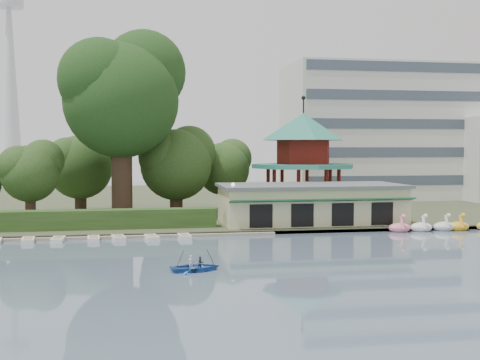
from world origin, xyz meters
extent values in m
plane|color=slate|center=(0.00, 0.00, 0.00)|extent=(220.00, 220.00, 0.00)
cube|color=#424930|center=(0.00, 52.00, 0.20)|extent=(220.00, 70.00, 0.40)
cube|color=gray|center=(0.00, 17.30, 0.15)|extent=(220.00, 0.60, 0.30)
cube|color=gray|center=(-12.00, 17.20, 0.12)|extent=(34.00, 1.60, 0.24)
cube|color=beige|center=(10.00, 22.00, 2.20)|extent=(18.00, 8.00, 3.60)
cube|color=#595B5E|center=(10.00, 22.00, 4.15)|extent=(18.60, 8.60, 0.30)
cube|color=#194C2D|center=(10.00, 17.70, 3.00)|extent=(18.00, 1.59, 0.45)
cylinder|color=beige|center=(12.00, 32.00, 1.00)|extent=(10.40, 10.40, 1.20)
cylinder|color=#2B7D69|center=(12.00, 32.00, 5.85)|extent=(12.40, 12.40, 0.50)
cylinder|color=maroon|center=(12.00, 32.00, 7.50)|extent=(6.40, 6.40, 2.80)
cone|color=#2B7D69|center=(12.00, 32.00, 10.50)|extent=(10.00, 10.00, 3.20)
cylinder|color=black|center=(12.00, 32.00, 13.00)|extent=(0.16, 0.16, 1.80)
cube|color=silver|center=(30.00, 50.00, 10.40)|extent=(30.00, 14.00, 20.00)
cone|color=silver|center=(-42.00, 140.00, 30.00)|extent=(6.00, 6.00, 60.00)
cylinder|color=silver|center=(-42.00, 140.00, 48.00)|extent=(8.00, 8.00, 2.00)
cube|color=#2E4B1D|center=(-15.00, 20.50, 1.30)|extent=(30.00, 2.00, 1.80)
cylinder|color=black|center=(1.50, 19.00, 2.40)|extent=(0.12, 0.12, 4.00)
sphere|color=beige|center=(1.50, 19.00, 4.50)|extent=(0.36, 0.36, 0.36)
cylinder|color=#3A281C|center=(-9.00, 28.00, 5.48)|extent=(2.19, 2.19, 10.16)
sphere|color=#1F4017|center=(-9.00, 28.00, 12.99)|extent=(12.14, 12.14, 12.14)
sphere|color=#1F4017|center=(-6.57, 29.82, 16.24)|extent=(9.11, 9.11, 9.11)
sphere|color=#1F4017|center=(-11.12, 26.79, 15.02)|extent=(8.50, 8.50, 8.50)
cylinder|color=#3A281C|center=(-18.00, 26.00, 2.42)|extent=(1.03, 1.03, 4.04)
sphere|color=#2E4B1D|center=(-18.00, 26.00, 5.41)|extent=(5.72, 5.72, 5.72)
sphere|color=#2E4B1D|center=(-16.86, 26.86, 6.70)|extent=(4.29, 4.29, 4.29)
sphere|color=#2E4B1D|center=(-19.00, 25.43, 6.22)|extent=(4.01, 4.01, 4.01)
cylinder|color=#3A281C|center=(-3.00, 32.00, 2.69)|extent=(1.47, 1.47, 4.57)
sphere|color=#2E4B1D|center=(-3.00, 32.00, 6.07)|extent=(8.14, 8.14, 8.14)
sphere|color=#2E4B1D|center=(-1.37, 33.22, 7.53)|extent=(6.11, 6.11, 6.11)
sphere|color=#2E4B1D|center=(-4.42, 31.19, 6.98)|extent=(5.70, 5.70, 5.70)
cylinder|color=#3A281C|center=(3.00, 36.00, 2.43)|extent=(1.16, 1.16, 4.05)
sphere|color=#2E4B1D|center=(3.00, 36.00, 5.43)|extent=(6.47, 6.47, 6.47)
sphere|color=#2E4B1D|center=(4.29, 36.97, 6.72)|extent=(4.85, 4.85, 4.85)
sphere|color=#2E4B1D|center=(1.87, 35.35, 6.24)|extent=(4.53, 4.53, 4.53)
cylinder|color=#3A281C|center=(-14.00, 36.00, 2.55)|extent=(1.36, 1.36, 4.30)
sphere|color=#2E4B1D|center=(-14.00, 36.00, 5.74)|extent=(7.53, 7.53, 7.53)
sphere|color=#2E4B1D|center=(-12.49, 37.13, 7.11)|extent=(5.65, 5.65, 5.65)
sphere|color=#2E4B1D|center=(-15.32, 35.25, 6.60)|extent=(5.27, 5.27, 5.27)
ellipsoid|color=pink|center=(17.23, 16.72, 0.35)|extent=(2.16, 1.44, 0.99)
cylinder|color=pink|center=(17.23, 16.17, 0.90)|extent=(0.26, 0.79, 1.29)
sphere|color=pink|center=(17.23, 15.87, 1.55)|extent=(0.44, 0.44, 0.44)
ellipsoid|color=white|center=(19.42, 16.69, 0.35)|extent=(2.16, 1.44, 0.99)
cylinder|color=white|center=(19.42, 16.14, 0.90)|extent=(0.26, 0.79, 1.29)
sphere|color=white|center=(19.42, 15.84, 1.55)|extent=(0.44, 0.44, 0.44)
ellipsoid|color=silver|center=(21.83, 16.77, 0.35)|extent=(2.16, 1.44, 0.99)
cylinder|color=silver|center=(21.83, 16.22, 0.90)|extent=(0.26, 0.79, 1.29)
sphere|color=silver|center=(21.83, 15.92, 1.55)|extent=(0.44, 0.44, 0.44)
ellipsoid|color=gold|center=(23.28, 16.68, 0.35)|extent=(2.16, 1.44, 0.99)
cylinder|color=gold|center=(23.28, 16.13, 0.90)|extent=(0.26, 0.79, 1.29)
sphere|color=gold|center=(23.28, 15.83, 1.55)|extent=(0.44, 0.44, 0.44)
cube|color=white|center=(-16.54, 15.88, 0.18)|extent=(1.26, 2.40, 0.36)
cube|color=white|center=(-14.09, 15.79, 0.18)|extent=(1.04, 2.32, 0.36)
cube|color=white|center=(-11.15, 15.79, 0.18)|extent=(1.14, 2.36, 0.36)
cube|color=white|center=(-9.05, 15.99, 0.18)|extent=(1.36, 2.43, 0.36)
cube|color=white|center=(-6.20, 15.65, 0.18)|extent=(1.36, 2.43, 0.36)
cube|color=white|center=(-3.35, 15.71, 0.18)|extent=(1.14, 2.36, 0.36)
imported|color=#3165B6|center=(-3.73, 1.64, 0.47)|extent=(4.99, 3.92, 0.94)
imported|color=white|center=(-4.03, 1.84, 0.55)|extent=(0.36, 0.26, 0.89)
imported|color=#33394C|center=(-3.43, 1.44, 0.53)|extent=(0.47, 0.39, 0.86)
cylinder|color=#3A281C|center=(-4.93, 1.64, 0.35)|extent=(0.94, 0.29, 2.01)
cylinder|color=#3A281C|center=(-2.53, 1.64, 0.35)|extent=(0.94, 0.29, 2.01)
camera|label=1|loc=(-7.44, -36.82, 7.92)|focal=45.00mm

